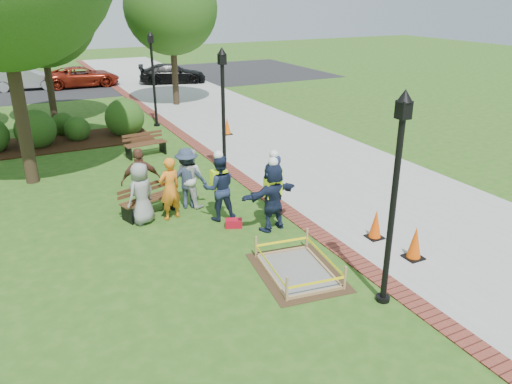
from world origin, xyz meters
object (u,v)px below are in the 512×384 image
hivis_worker_a (273,194)px  hivis_worker_c (219,186)px  bench_near (148,206)px  lamp_near (395,186)px  wet_concrete_pad (298,263)px  cone_front (415,243)px  hivis_worker_b (273,183)px

hivis_worker_a → hivis_worker_c: 1.55m
bench_near → lamp_near: lamp_near is taller
bench_near → hivis_worker_a: hivis_worker_a is taller
wet_concrete_pad → cone_front: 2.83m
wet_concrete_pad → hivis_worker_b: (1.02, 3.01, 0.70)m
cone_front → hivis_worker_c: size_ratio=0.42×
bench_near → hivis_worker_b: 3.55m
bench_near → hivis_worker_c: hivis_worker_c is taller
hivis_worker_b → bench_near: bearing=153.7°
bench_near → hivis_worker_c: 2.15m
bench_near → hivis_worker_a: 3.62m
hivis_worker_a → lamp_near: bearing=-83.9°
wet_concrete_pad → cone_front: (2.74, -0.69, 0.16)m
lamp_near → hivis_worker_b: size_ratio=2.26×
bench_near → hivis_worker_c: (1.68, -1.16, 0.70)m
bench_near → lamp_near: 7.32m
wet_concrete_pad → bench_near: size_ratio=1.54×
bench_near → cone_front: (4.84, -5.24, 0.13)m
cone_front → hivis_worker_a: 3.66m
lamp_near → hivis_worker_b: (0.05, 4.72, -1.55)m
wet_concrete_pad → hivis_worker_a: size_ratio=1.27×
hivis_worker_a → hivis_worker_b: 0.93m
wet_concrete_pad → lamp_near: bearing=-60.4°
hivis_worker_c → cone_front: bearing=-52.2°
bench_near → hivis_worker_a: size_ratio=0.82×
wet_concrete_pad → hivis_worker_a: (0.56, 2.20, 0.74)m
cone_front → hivis_worker_c: 5.20m
cone_front → hivis_worker_b: 4.11m
wet_concrete_pad → bench_near: (-2.10, 4.55, 0.03)m
bench_near → hivis_worker_a: bearing=-41.4°
cone_front → lamp_near: bearing=-150.0°
bench_near → hivis_worker_c: bearing=-34.6°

